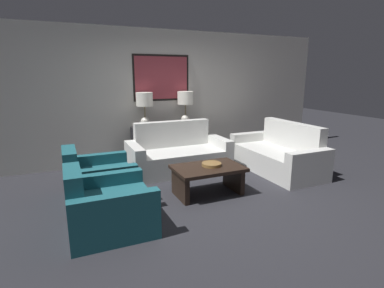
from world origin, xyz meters
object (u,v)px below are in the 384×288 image
console_table (166,144)px  table_lamp_right (185,102)px  table_lamp_left (145,104)px  armchair_near_camera (108,208)px  couch_by_back_wall (178,155)px  decorative_bowl (212,164)px  armchair_near_back_wall (97,181)px  couch_by_side (278,155)px  coffee_table (208,174)px

console_table → table_lamp_right: 0.95m
table_lamp_left → armchair_near_camera: (-1.12, -2.41, -0.94)m
couch_by_back_wall → decorative_bowl: 1.25m
console_table → armchair_near_back_wall: armchair_near_back_wall is taller
couch_by_side → console_table: bearing=140.4°
table_lamp_right → decorative_bowl: table_lamp_right is taller
couch_by_back_wall → couch_by_side: bearing=-23.7°
console_table → couch_by_side: bearing=-39.6°
armchair_near_back_wall → armchair_near_camera: same height
console_table → couch_by_back_wall: (0.00, -0.66, -0.08)m
couch_by_side → armchair_near_camera: (-3.26, -0.99, -0.02)m
couch_by_back_wall → coffee_table: size_ratio=1.79×
coffee_table → decorative_bowl: (0.07, 0.01, 0.15)m
decorative_bowl → armchair_near_back_wall: bearing=163.5°
console_table → armchair_near_back_wall: 2.10m
table_lamp_right → armchair_near_back_wall: bearing=-144.3°
table_lamp_right → couch_by_side: size_ratio=0.37×
decorative_bowl → coffee_table: bearing=-167.6°
coffee_table → couch_by_back_wall: bearing=89.9°
table_lamp_left → armchair_near_camera: 2.82m
coffee_table → decorative_bowl: size_ratio=3.48×
couch_by_side → couch_by_back_wall: bearing=156.3°
console_table → couch_by_back_wall: 0.67m
console_table → table_lamp_right: table_lamp_right is taller
couch_by_side → armchair_near_back_wall: couch_by_side is taller
couch_by_back_wall → armchair_near_back_wall: 1.72m
table_lamp_left → couch_by_back_wall: (0.43, -0.66, -0.92)m
couch_by_side → decorative_bowl: (-1.65, -0.48, 0.16)m
table_lamp_right → armchair_near_camera: (-1.98, -2.41, -0.94)m
couch_by_back_wall → couch_by_side: size_ratio=1.00×
couch_by_back_wall → armchair_near_camera: 2.33m
console_table → couch_by_side: size_ratio=0.75×
couch_by_back_wall → console_table: bearing=90.0°
console_table → coffee_table: size_ratio=1.34×
couch_by_back_wall → armchair_near_back_wall: bearing=-153.9°
table_lamp_right → couch_by_side: (1.29, -1.42, -0.92)m
armchair_near_camera → decorative_bowl: bearing=17.5°
couch_by_side → decorative_bowl: bearing=-163.8°
coffee_table → armchair_near_back_wall: 1.62m
console_table → armchair_near_back_wall: (-1.55, -1.42, -0.10)m
couch_by_back_wall → coffee_table: couch_by_back_wall is taller
coffee_table → armchair_near_back_wall: bearing=162.3°
decorative_bowl → table_lamp_left: bearing=104.6°
table_lamp_right → armchair_near_back_wall: table_lamp_right is taller
couch_by_side → armchair_near_back_wall: bearing=-180.0°
armchair_near_camera → console_table: bearing=57.3°
couch_by_back_wall → armchair_near_camera: couch_by_back_wall is taller
console_table → table_lamp_left: bearing=180.0°
console_table → decorative_bowl: (0.06, -1.90, 0.08)m
table_lamp_left → decorative_bowl: bearing=-75.4°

